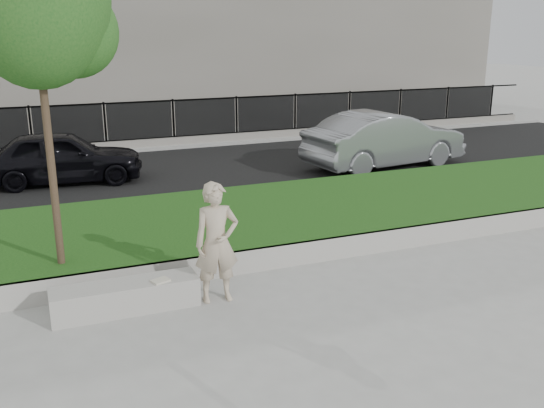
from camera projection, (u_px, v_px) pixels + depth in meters
name	position (u px, v px, depth m)	size (l,w,h in m)	color
ground	(257.00, 300.00, 8.98)	(90.00, 90.00, 0.00)	gray
grass_bank	(202.00, 228.00, 11.59)	(34.00, 4.00, 0.40)	#11380E
grass_kerb	(235.00, 263.00, 9.85)	(34.00, 0.08, 0.40)	gray
street	(147.00, 174.00, 16.53)	(34.00, 7.00, 0.04)	black
far_pavement	(121.00, 144.00, 20.52)	(34.00, 3.00, 0.12)	gray
iron_fence	(125.00, 135.00, 19.49)	(32.00, 0.30, 1.50)	slate
stone_bench	(126.00, 297.00, 8.61)	(2.06, 0.51, 0.42)	gray
man	(217.00, 243.00, 8.76)	(0.65, 0.43, 1.79)	#BAA98F
book	(161.00, 281.00, 8.60)	(0.25, 0.18, 0.03)	beige
car_dark	(61.00, 157.00, 15.37)	(1.60, 3.98, 1.36)	black
car_silver	(385.00, 139.00, 17.11)	(1.66, 4.77, 1.57)	gray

